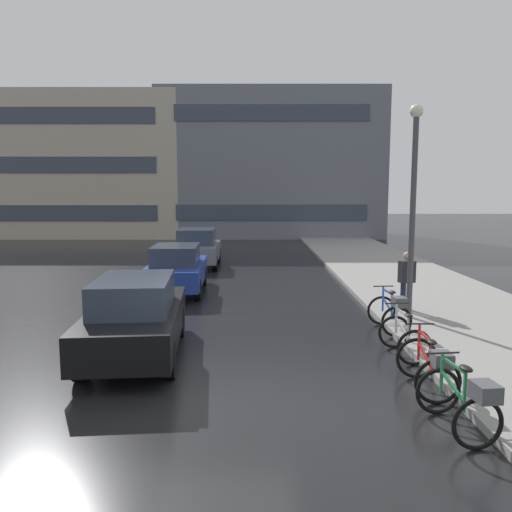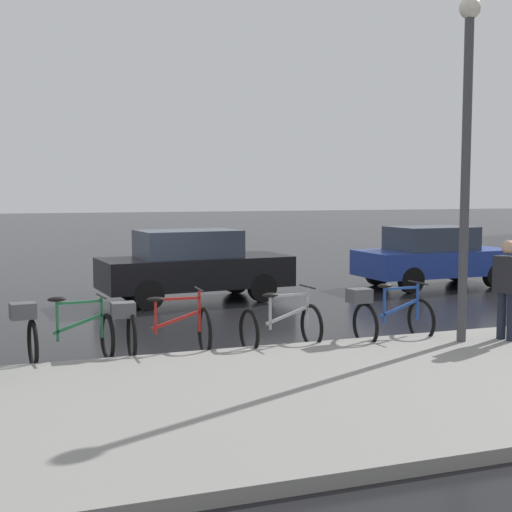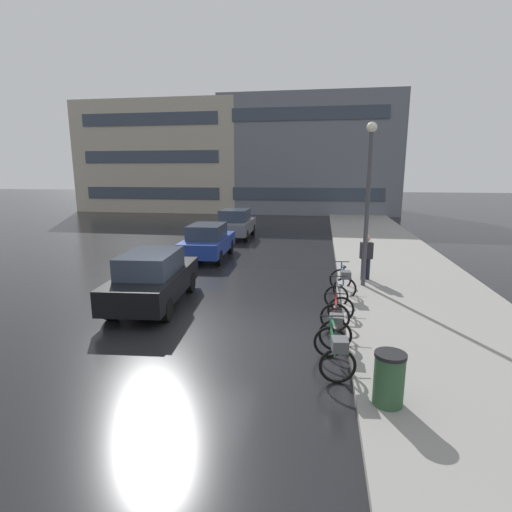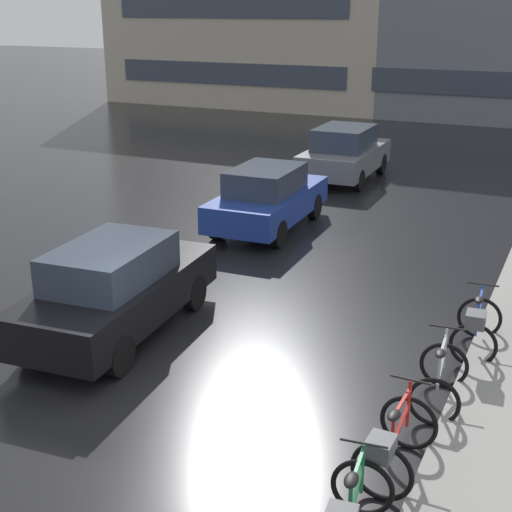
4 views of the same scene
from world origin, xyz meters
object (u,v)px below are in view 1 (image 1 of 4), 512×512
at_px(bicycle_nearest, 464,401).
at_px(streetlamp, 414,194).
at_px(pedestrian, 407,279).
at_px(car_black, 136,316).
at_px(bicycle_third, 405,337).
at_px(bicycle_farthest, 392,311).
at_px(car_blue, 177,268).
at_px(car_grey, 198,247).
at_px(bicycle_second, 431,365).

distance_m(bicycle_nearest, streetlamp, 6.62).
bearing_deg(pedestrian, car_black, -152.17).
height_order(bicycle_nearest, bicycle_third, bicycle_third).
height_order(bicycle_farthest, streetlamp, streetlamp).
xyz_separation_m(car_blue, car_grey, (-0.00, 5.84, 0.05)).
bearing_deg(bicycle_second, bicycle_farthest, 84.49).
relative_size(bicycle_nearest, bicycle_third, 1.20).
xyz_separation_m(bicycle_second, car_black, (-5.19, 1.91, 0.32)).
bearing_deg(streetlamp, car_blue, 149.26).
relative_size(bicycle_third, car_grey, 0.28).
xyz_separation_m(pedestrian, streetlamp, (-0.14, -0.73, 2.24)).
bearing_deg(car_grey, bicycle_nearest, -71.09).
bearing_deg(pedestrian, car_grey, 126.39).
bearing_deg(car_black, pedestrian, 27.83).
xyz_separation_m(bicycle_nearest, bicycle_third, (0.19, 3.30, -0.11)).
height_order(car_blue, pedestrian, pedestrian).
xyz_separation_m(bicycle_nearest, pedestrian, (1.24, 6.68, 0.47)).
relative_size(bicycle_farthest, car_blue, 0.34).
xyz_separation_m(bicycle_third, bicycle_farthest, (0.20, 1.72, 0.11)).
distance_m(bicycle_second, streetlamp, 5.39).
xyz_separation_m(car_grey, streetlamp, (6.45, -9.67, 2.36)).
distance_m(bicycle_third, car_black, 5.35).
xyz_separation_m(bicycle_farthest, car_blue, (-5.74, 4.76, 0.28)).
distance_m(bicycle_nearest, pedestrian, 6.81).
bearing_deg(car_grey, bicycle_third, -65.78).
height_order(bicycle_nearest, car_blue, car_blue).
bearing_deg(car_blue, streetlamp, -30.74).
distance_m(bicycle_third, car_grey, 13.52).
bearing_deg(bicycle_farthest, car_blue, 140.35).
relative_size(pedestrian, streetlamp, 0.32).
distance_m(car_blue, pedestrian, 7.28).
xyz_separation_m(bicycle_farthest, car_black, (-5.53, -1.70, 0.30)).
height_order(bicycle_third, car_black, car_black).
relative_size(bicycle_farthest, car_black, 0.33).
bearing_deg(bicycle_nearest, car_black, 147.18).
xyz_separation_m(bicycle_nearest, bicycle_farthest, (0.40, 5.02, 0.01)).
height_order(bicycle_nearest, bicycle_second, bicycle_second).
height_order(bicycle_farthest, car_blue, car_blue).
distance_m(bicycle_second, pedestrian, 5.42).
xyz_separation_m(bicycle_third, pedestrian, (1.04, 3.38, 0.57)).
bearing_deg(pedestrian, bicycle_third, -107.15).
bearing_deg(bicycle_nearest, bicycle_farthest, 85.49).
xyz_separation_m(bicycle_nearest, car_black, (-5.14, 3.31, 0.31)).
distance_m(bicycle_second, car_black, 5.53).
bearing_deg(car_blue, car_black, -88.14).
relative_size(bicycle_third, pedestrian, 0.69).
bearing_deg(pedestrian, bicycle_second, -102.70).
height_order(bicycle_nearest, pedestrian, pedestrian).
bearing_deg(bicycle_third, car_black, 179.80).
bearing_deg(car_grey, car_blue, -89.97).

